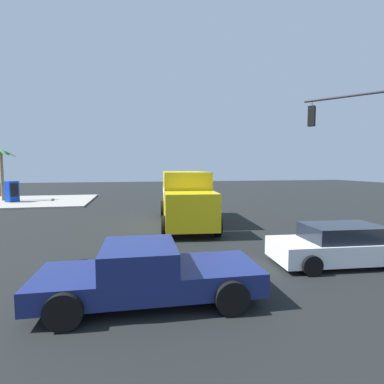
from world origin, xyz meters
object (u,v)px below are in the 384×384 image
Objects in this scene: delivery_truck at (185,197)px; pickup_navy at (148,271)px; vending_machine_red at (12,192)px; palm_tree_far at (2,166)px; traffic_light_primary at (376,139)px; sedan_white at (339,245)px.

pickup_navy is at bearing 164.20° from delivery_truck.
palm_tree_far is (1.45, 1.28, 2.23)m from vending_machine_red.
vending_machine_red is 2.95m from palm_tree_far.
vending_machine_red reaches higher than pickup_navy.
pickup_navy is at bearing 111.38° from traffic_light_primary.
palm_tree_far reaches higher than vending_machine_red.
sedan_white is (1.42, -6.35, -0.10)m from pickup_navy.
traffic_light_primary reaches higher than vending_machine_red.
delivery_truck is 20.25m from palm_tree_far.
delivery_truck is 1.52× the size of pickup_navy.
pickup_navy is 1.10× the size of palm_tree_far.
pickup_navy is 26.30m from palm_tree_far.
pickup_navy is at bearing -152.68° from palm_tree_far.
delivery_truck is at bearing -132.78° from vending_machine_red.
pickup_navy is 2.84× the size of vending_machine_red.
vending_machine_red is at bearing 49.24° from traffic_light_primary.
vending_machine_red is (12.39, 13.39, -0.46)m from delivery_truck.
sedan_white is at bearing -140.03° from vending_machine_red.
vending_machine_red is 0.39× the size of palm_tree_far.
traffic_light_primary is 29.32m from palm_tree_far.
palm_tree_far is (13.85, 14.67, 1.77)m from delivery_truck.
delivery_truck is at bearing -15.80° from pickup_navy.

